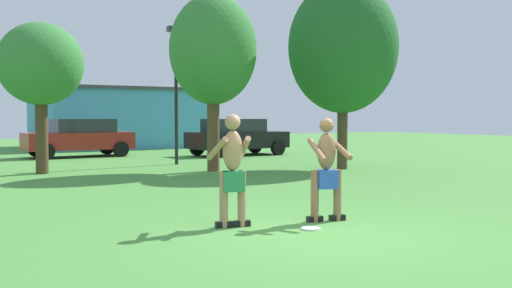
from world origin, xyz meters
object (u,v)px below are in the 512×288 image
Objects in this scene: player_in_green at (233,168)px; lamp_post at (176,78)px; player_with_cap at (326,165)px; car_red_far_end at (80,137)px; car_black_near_post at (237,136)px; tree_right_field at (40,65)px; tree_near_building at (343,47)px; tree_behind_players at (213,51)px; frisbee at (311,229)px.

lamp_post reaches higher than player_in_green.
player_with_cap is 17.15m from car_red_far_end.
car_red_far_end is at bearing 83.14° from player_in_green.
player_in_green is 16.91m from car_red_far_end.
tree_right_field is (-8.85, -4.04, 2.36)m from car_black_near_post.
player_in_green reaches higher than player_with_cap.
tree_right_field reaches higher than player_in_green.
tree_right_field reaches higher than car_red_far_end.
tree_behind_players is at bearing 159.34° from tree_near_building.
tree_behind_players reaches higher than player_with_cap.
tree_right_field is at bearing -112.93° from car_red_far_end.
player_with_cap is at bearing -77.57° from tree_right_field.
player_in_green is at bearing -119.60° from car_black_near_post.
lamp_post is 5.91m from tree_near_building.
tree_near_building reaches higher than lamp_post.
lamp_post is at bearing 130.85° from tree_near_building.
car_red_far_end is (-6.04, 2.60, 0.00)m from car_black_near_post.
tree_near_building reaches higher than tree_right_field.
tree_near_building is (3.82, -4.42, 0.86)m from lamp_post.
tree_behind_players is at bearing 64.73° from player_in_green.
tree_behind_players is (4.66, -1.94, 0.51)m from tree_right_field.
tree_right_field is (-2.32, 10.51, 2.27)m from player_with_cap.
player_in_green is 0.32× the size of tree_behind_players.
tree_right_field is at bearing 102.43° from player_with_cap.
frisbee is 17.62m from car_red_far_end.
tree_right_field is (-2.81, -6.64, 2.36)m from car_red_far_end.
car_red_far_end is (1.12, 17.57, 0.81)m from frisbee.
car_black_near_post is 5.56m from lamp_post.
player_with_cap reaches higher than car_black_near_post.
car_red_far_end is 7.59m from tree_right_field.
frisbee is 12.68m from lamp_post.
player_with_cap is 1.57m from player_in_green.
tree_near_building is at bearing -49.15° from lamp_post.
tree_behind_players is 4.15m from tree_near_building.
tree_near_building reaches higher than frisbee.
lamp_post is at bearing 70.59° from player_in_green.
car_black_near_post is at bearing -23.33° from car_red_far_end.
car_black_near_post is 0.99× the size of tree_right_field.
player_in_green is 0.29× the size of tree_near_building.
player_with_cap is 0.38× the size of car_black_near_post.
frisbee is at bearing -115.56° from car_black_near_post.
lamp_post is at bearing -71.19° from car_red_far_end.
car_red_far_end is 9.23m from tree_behind_players.
frisbee is 0.07× the size of tree_right_field.
player_in_green reaches higher than frisbee.
tree_behind_players reaches higher than car_black_near_post.
lamp_post is at bearing 12.17° from tree_right_field.
car_red_far_end is (0.49, 17.15, -0.09)m from player_with_cap.
frisbee is 0.06× the size of lamp_post.
player_in_green is at bearing 166.64° from player_with_cap.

